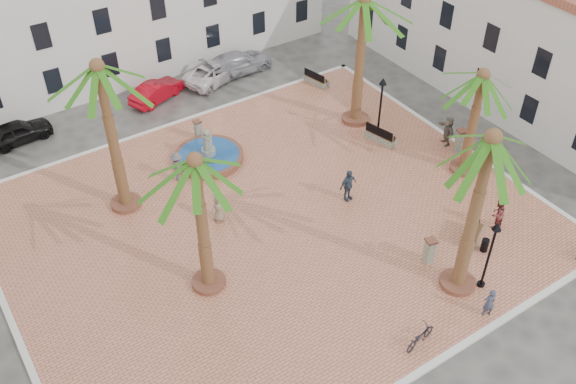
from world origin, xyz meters
name	(u,v)px	position (x,y,z in m)	size (l,w,h in m)	color
ground	(272,223)	(0.00, 0.00, 0.00)	(120.00, 120.00, 0.00)	#56544F
plaza	(272,222)	(0.00, 0.00, 0.07)	(26.00, 22.00, 0.15)	#CE795A
kerb_n	(178,123)	(0.00, 11.00, 0.08)	(26.30, 0.30, 0.16)	silver
kerb_s	(417,374)	(0.00, -11.00, 0.08)	(26.30, 0.30, 0.16)	silver
kerb_e	(454,141)	(13.00, 0.00, 0.08)	(0.30, 22.30, 0.16)	silver
kerb_w	(16,334)	(-13.00, 0.00, 0.08)	(0.30, 22.30, 0.16)	silver
building_north	(111,2)	(0.00, 19.99, 4.77)	(30.40, 7.40, 9.50)	silver
building_east	(524,32)	(19.99, 2.00, 4.52)	(7.40, 26.40, 9.00)	silver
fountain	(209,155)	(-0.21, 6.44, 0.43)	(3.99, 3.99, 2.06)	brown
palm_nw	(101,83)	(-5.76, 5.30, 7.48)	(5.23, 5.23, 8.59)	brown
palm_sw	(197,177)	(-4.75, -2.06, 6.44)	(5.13, 5.13, 7.48)	brown
palm_s	(489,156)	(4.81, -8.41, 7.50)	(5.34, 5.34, 8.62)	brown
palm_e	(481,88)	(11.34, -2.34, 5.44)	(5.01, 5.01, 6.42)	brown
palm_ne	(363,15)	(9.36, 5.02, 7.12)	(5.45, 5.45, 8.25)	brown
bench_se	(473,235)	(7.62, -6.67, 0.41)	(1.77, 1.27, 0.91)	gray
bench_e	(381,137)	(9.23, 2.41, 0.45)	(1.09, 2.10, 1.06)	gray
bench_ne	(316,80)	(9.92, 10.03, 0.43)	(0.97, 1.94, 0.98)	gray
lamppost_s	(492,244)	(5.67, -9.07, 2.79)	(0.42, 0.42, 3.90)	black
lamppost_e	(381,98)	(9.26, 2.75, 2.94)	(0.45, 0.45, 4.12)	black
bollard_se	(429,250)	(4.69, -6.57, 0.88)	(0.61, 0.61, 1.41)	gray
bollard_n	(198,129)	(0.27, 8.66, 0.79)	(0.47, 0.47, 1.24)	gray
bollard_e	(460,140)	(12.40, -0.90, 0.91)	(0.63, 0.63, 1.46)	gray
litter_bin	(485,245)	(7.47, -7.54, 0.50)	(0.37, 0.37, 0.71)	black
cyclist_a	(489,303)	(4.59, -10.40, 0.93)	(0.57, 0.37, 1.56)	#383D51
bicycle_a	(420,337)	(1.05, -9.94, 0.60)	(0.60, 1.73, 0.91)	black
cyclist_b	(497,213)	(9.23, -6.60, 1.01)	(0.83, 0.65, 1.72)	maroon
pedestrian_fountain_a	(219,208)	(-2.21, 1.52, 0.99)	(0.82, 0.54, 1.68)	gray
pedestrian_fountain_b	(348,185)	(4.27, -0.78, 1.10)	(1.11, 0.46, 1.90)	#303F50
pedestrian_north	(178,167)	(-2.48, 5.68, 1.05)	(1.16, 0.67, 1.79)	#58575D
pedestrian_east	(448,131)	(12.29, 0.07, 1.07)	(1.71, 0.54, 1.84)	#61594C
car_black	(18,132)	(-8.77, 14.53, 0.68)	(1.61, 4.01, 1.37)	black
car_red	(157,91)	(0.16, 14.32, 0.65)	(1.38, 3.95, 1.30)	#AF0816
car_silver	(237,63)	(6.40, 14.58, 0.75)	(2.09, 5.14, 1.49)	#B1AFB9
car_white	(215,71)	(4.59, 14.48, 0.67)	(2.23, 4.84, 1.35)	white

